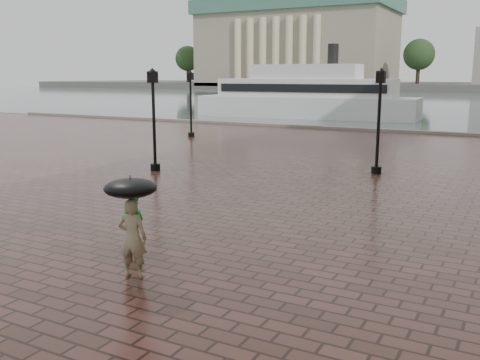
# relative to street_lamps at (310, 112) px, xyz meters

# --- Properties ---
(ground) EXTENTS (300.00, 300.00, 0.00)m
(ground) POSITION_rel_street_lamps_xyz_m (1.50, -17.50, -2.33)
(ground) COLOR #372019
(ground) RESTS_ON ground
(harbour_water) EXTENTS (240.00, 240.00, 0.00)m
(harbour_water) POSITION_rel_street_lamps_xyz_m (1.50, 74.50, -2.33)
(harbour_water) COLOR #485357
(harbour_water) RESTS_ON ground
(quay_edge) EXTENTS (80.00, 0.60, 0.30)m
(quay_edge) POSITION_rel_street_lamps_xyz_m (1.50, 14.50, -2.33)
(quay_edge) COLOR slate
(quay_edge) RESTS_ON ground
(museum) EXTENTS (57.00, 32.50, 26.00)m
(museum) POSITION_rel_street_lamps_xyz_m (-53.50, 127.11, 11.58)
(museum) COLOR gray
(museum) RESTS_ON ground
(street_lamps) EXTENTS (21.44, 14.44, 4.40)m
(street_lamps) POSITION_rel_street_lamps_xyz_m (0.00, 0.00, 0.00)
(street_lamps) COLOR black
(street_lamps) RESTS_ON ground
(adult_pedestrian) EXTENTS (0.72, 0.58, 1.71)m
(adult_pedestrian) POSITION_rel_street_lamps_xyz_m (3.07, -18.20, -1.47)
(adult_pedestrian) COLOR gray
(adult_pedestrian) RESTS_ON ground
(child_pedestrian) EXTENTS (0.66, 0.54, 1.27)m
(child_pedestrian) POSITION_rel_street_lamps_xyz_m (1.66, -16.49, -1.69)
(child_pedestrian) COLOR green
(child_pedestrian) RESTS_ON ground
(ferry_near) EXTENTS (22.30, 6.66, 7.22)m
(ferry_near) POSITION_rel_street_lamps_xyz_m (-9.79, 24.37, -0.16)
(ferry_near) COLOR silver
(ferry_near) RESTS_ON ground
(umbrella) EXTENTS (1.10, 1.10, 1.15)m
(umbrella) POSITION_rel_street_lamps_xyz_m (3.07, -18.20, -0.39)
(umbrella) COLOR black
(umbrella) RESTS_ON ground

